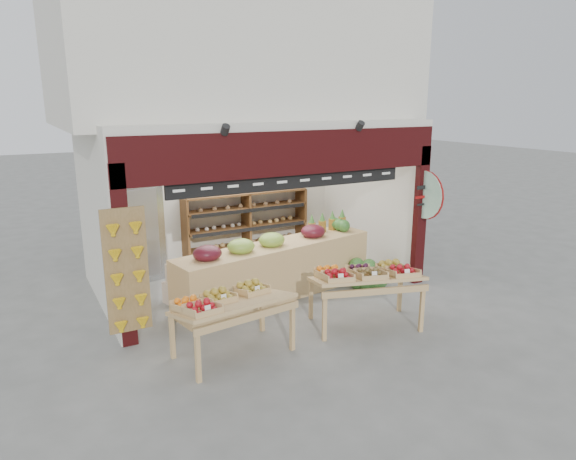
# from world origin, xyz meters

# --- Properties ---
(ground) EXTENTS (60.00, 60.00, 0.00)m
(ground) POSITION_xyz_m (0.00, 0.00, 0.00)
(ground) COLOR slate
(ground) RESTS_ON ground
(shop_structure) EXTENTS (6.36, 5.12, 5.40)m
(shop_structure) POSITION_xyz_m (0.00, 1.61, 3.92)
(shop_structure) COLOR beige
(shop_structure) RESTS_ON ground
(banana_board) EXTENTS (0.60, 0.15, 1.80)m
(banana_board) POSITION_xyz_m (-2.73, -1.17, 1.12)
(banana_board) COLOR olive
(banana_board) RESTS_ON ground
(gift_sign) EXTENTS (0.04, 0.93, 0.92)m
(gift_sign) POSITION_xyz_m (2.75, -1.15, 1.75)
(gift_sign) COLOR #ABD7BA
(gift_sign) RESTS_ON ground
(back_shelving) EXTENTS (2.85, 0.47, 1.77)m
(back_shelving) POSITION_xyz_m (0.49, 1.97, 1.08)
(back_shelving) COLOR brown
(back_shelving) RESTS_ON ground
(refrigerator) EXTENTS (0.91, 0.91, 1.98)m
(refrigerator) POSITION_xyz_m (-1.91, 1.82, 0.99)
(refrigerator) COLOR #ABAEB2
(refrigerator) RESTS_ON ground
(cardboard_stack) EXTENTS (1.07, 0.85, 0.70)m
(cardboard_stack) POSITION_xyz_m (-1.40, 0.28, 0.26)
(cardboard_stack) COLOR beige
(cardboard_stack) RESTS_ON ground
(mid_counter) EXTENTS (3.96, 1.42, 1.20)m
(mid_counter) POSITION_xyz_m (0.00, -0.39, 0.53)
(mid_counter) COLOR tan
(mid_counter) RESTS_ON ground
(display_table_left) EXTENTS (1.69, 1.09, 1.02)m
(display_table_left) POSITION_xyz_m (-1.65, -2.01, 0.77)
(display_table_left) COLOR tan
(display_table_left) RESTS_ON ground
(display_table_right) EXTENTS (1.86, 1.37, 1.05)m
(display_table_right) POSITION_xyz_m (0.66, -2.16, 0.83)
(display_table_right) COLOR tan
(display_table_right) RESTS_ON ground
(watermelon_pile) EXTENTS (0.76, 0.73, 0.55)m
(watermelon_pile) POSITION_xyz_m (1.74, -0.82, 0.20)
(watermelon_pile) COLOR #1C4717
(watermelon_pile) RESTS_ON ground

